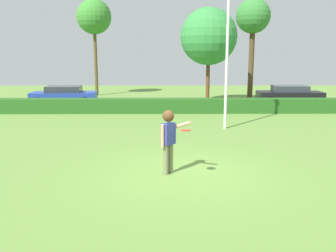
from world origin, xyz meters
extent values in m
plane|color=olive|center=(0.00, 0.00, 0.00)|extent=(60.00, 60.00, 0.00)
cylinder|color=#727450|center=(-0.35, 0.08, 0.42)|extent=(0.14, 0.14, 0.84)
cylinder|color=#727450|center=(-0.49, -0.06, 0.42)|extent=(0.14, 0.14, 0.84)
cube|color=#323B95|center=(-0.42, 0.01, 1.13)|extent=(0.42, 0.43, 0.58)
cylinder|color=tan|center=(-0.06, 0.00, 1.37)|extent=(0.52, 0.48, 0.30)
cylinder|color=tan|center=(-0.58, -0.16, 1.11)|extent=(0.09, 0.09, 0.62)
sphere|color=tan|center=(-0.42, 0.01, 1.59)|extent=(0.22, 0.22, 0.22)
sphere|color=#53341D|center=(-0.42, 0.01, 1.62)|extent=(0.32, 0.32, 0.32)
cylinder|color=red|center=(0.02, -0.47, 1.33)|extent=(0.27, 0.27, 0.04)
cylinder|color=silver|center=(2.17, 6.30, 3.23)|extent=(0.12, 0.12, 6.47)
cube|color=#25581C|center=(0.00, 10.89, 0.40)|extent=(22.11, 0.90, 0.81)
cube|color=#263FA5|center=(-7.17, 14.31, 0.57)|extent=(4.32, 2.02, 0.55)
cube|color=#2D333D|center=(-7.17, 14.31, 1.05)|extent=(2.32, 1.73, 0.40)
cylinder|color=black|center=(-5.77, 15.27, 0.30)|extent=(0.61, 0.15, 0.60)
cylinder|color=black|center=(-5.64, 13.58, 0.30)|extent=(0.61, 0.15, 0.60)
cylinder|color=black|center=(-8.70, 15.04, 0.30)|extent=(0.61, 0.15, 0.60)
cylinder|color=black|center=(-8.57, 13.35, 0.30)|extent=(0.61, 0.15, 0.60)
cube|color=black|center=(7.84, 14.52, 0.57)|extent=(4.28, 1.92, 0.55)
cube|color=#2D333D|center=(7.84, 14.52, 1.05)|extent=(2.28, 1.68, 0.40)
cylinder|color=black|center=(9.35, 15.29, 0.30)|extent=(0.60, 0.13, 0.60)
cylinder|color=black|center=(9.26, 13.60, 0.30)|extent=(0.60, 0.13, 0.60)
cylinder|color=black|center=(6.41, 15.45, 0.30)|extent=(0.60, 0.13, 0.60)
cylinder|color=black|center=(6.33, 13.75, 0.30)|extent=(0.60, 0.13, 0.60)
cylinder|color=#4F3923|center=(6.12, 18.58, 2.67)|extent=(0.40, 0.40, 5.35)
sphere|color=#357C32|center=(6.12, 18.58, 6.12)|extent=(2.58, 2.58, 2.58)
cylinder|color=brown|center=(-6.11, 20.23, 2.71)|extent=(0.26, 0.26, 5.41)
sphere|color=#39822E|center=(-6.11, 20.23, 6.23)|extent=(2.73, 2.73, 2.73)
cylinder|color=brown|center=(2.41, 15.17, 1.66)|extent=(0.26, 0.26, 3.33)
sphere|color=#35863E|center=(2.41, 15.17, 4.46)|extent=(3.79, 3.79, 3.79)
camera|label=1|loc=(-0.51, -9.61, 3.22)|focal=38.79mm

